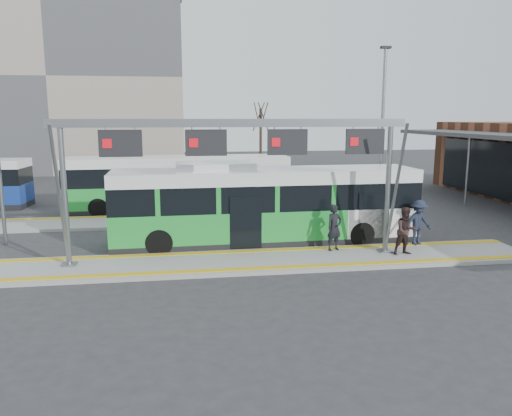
{
  "coord_description": "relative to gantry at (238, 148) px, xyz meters",
  "views": [
    {
      "loc": [
        -2.45,
        -17.85,
        5.44
      ],
      "look_at": [
        0.74,
        3.0,
        1.55
      ],
      "focal_mm": 35.0,
      "sensor_mm": 36.0,
      "label": 1
    }
  ],
  "objects": [
    {
      "name": "passenger_a",
      "position": [
        3.91,
        0.58,
        -3.22
      ],
      "size": [
        0.79,
        0.65,
        1.85
      ],
      "primitive_type": "imported",
      "rotation": [
        0.0,
        0.0,
        0.36
      ],
      "color": "black",
      "rests_on": "platform_main"
    },
    {
      "name": "platform_second",
      "position": [
        -3.65,
        7.75,
        -4.22
      ],
      "size": [
        20.0,
        3.0,
        0.15
      ],
      "primitive_type": "cube",
      "color": "gray",
      "rests_on": "ground"
    },
    {
      "name": "passenger_b",
      "position": [
        6.45,
        -0.46,
        -3.22
      ],
      "size": [
        0.96,
        0.77,
        1.86
      ],
      "primitive_type": "imported",
      "rotation": [
        0.0,
        0.0,
        0.08
      ],
      "color": "#2E201F",
      "rests_on": "platform_main"
    },
    {
      "name": "platform_main",
      "position": [
        0.35,
        -0.25,
        -4.22
      ],
      "size": [
        22.0,
        3.0,
        0.15
      ],
      "primitive_type": "cube",
      "color": "gray",
      "rests_on": "ground"
    },
    {
      "name": "tactile_second",
      "position": [
        -3.65,
        8.9,
        -4.14
      ],
      "size": [
        20.0,
        0.35,
        0.02
      ],
      "color": "gold",
      "rests_on": "platform_second"
    },
    {
      "name": "bg_bus_green",
      "position": [
        -2.19,
        10.93,
        -2.74
      ],
      "size": [
        12.67,
        2.89,
        3.16
      ],
      "rotation": [
        0.0,
        0.0,
        0.02
      ],
      "color": "black",
      "rests_on": "ground"
    },
    {
      "name": "hero_bus",
      "position": [
        1.46,
        2.64,
        -2.67
      ],
      "size": [
        12.96,
        2.94,
        3.55
      ],
      "rotation": [
        0.0,
        0.0,
        0.02
      ],
      "color": "black",
      "rests_on": "ground"
    },
    {
      "name": "apartment_block",
      "position": [
        -13.65,
        35.75,
        4.91
      ],
      "size": [
        24.5,
        12.5,
        18.4
      ],
      "color": "gray",
      "rests_on": "ground"
    },
    {
      "name": "tree_left",
      "position": [
        -2.56,
        30.81,
        1.7
      ],
      "size": [
        1.4,
        1.4,
        7.91
      ],
      "color": "#382B21",
      "rests_on": "ground"
    },
    {
      "name": "passenger_c",
      "position": [
        7.61,
        0.85,
        -3.2
      ],
      "size": [
        1.36,
        1.0,
        1.89
      ],
      "primitive_type": "imported",
      "rotation": [
        0.0,
        0.0,
        0.26
      ],
      "color": "#1D2334",
      "rests_on": "platform_main"
    },
    {
      "name": "gantry",
      "position": [
        0.0,
        0.0,
        0.0
      ],
      "size": [
        13.0,
        1.68,
        5.2
      ],
      "color": "slate",
      "rests_on": "platform_main"
    },
    {
      "name": "tree_mid",
      "position": [
        6.12,
        32.51,
        1.06
      ],
      "size": [
        1.4,
        1.4,
        7.06
      ],
      "color": "#382B21",
      "rests_on": "ground"
    },
    {
      "name": "lamp_east",
      "position": [
        7.89,
        5.73,
        0.33
      ],
      "size": [
        0.5,
        0.25,
        8.78
      ],
      "color": "slate",
      "rests_on": "ground"
    },
    {
      "name": "ground",
      "position": [
        0.35,
        -0.25,
        -4.3
      ],
      "size": [
        120.0,
        120.0,
        0.0
      ],
      "primitive_type": "plane",
      "color": "#2D2D30",
      "rests_on": "ground"
    },
    {
      "name": "tactile_main",
      "position": [
        0.35,
        -0.25,
        -4.14
      ],
      "size": [
        22.0,
        2.65,
        0.02
      ],
      "color": "gold",
      "rests_on": "platform_main"
    }
  ]
}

